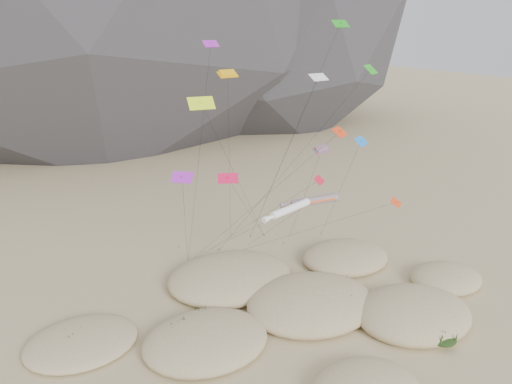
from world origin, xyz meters
TOP-DOWN VIEW (x-y plane):
  - ground at (0.00, 0.00)m, footprint 500.00×500.00m
  - dunes at (-1.33, 4.26)m, footprint 51.77×34.38m
  - dune_grass at (-0.79, 3.78)m, footprint 43.75×28.55m
  - kite_stakes at (3.03, 23.42)m, footprint 21.23×6.36m
  - rainbow_tube_kite at (5.43, 10.63)m, footprint 7.00×13.98m
  - white_tube_kite at (1.04, 8.91)m, footprint 6.89×16.69m
  - orange_parafoil at (-2.19, 16.93)m, footprint 6.17×10.63m
  - multi_parafoil at (7.57, 11.95)m, footprint 4.04×11.59m
  - delta_kites at (3.97, 11.33)m, footprint 28.59×20.46m

SIDE VIEW (x-z plane):
  - ground at x=0.00m, z-range 0.00..0.00m
  - kite_stakes at x=3.03m, z-range 0.00..0.30m
  - dunes at x=-1.33m, z-range -1.12..2.51m
  - dune_grass at x=-0.79m, z-range 0.06..1.60m
  - rainbow_tube_kite at x=5.43m, z-range 4.78..15.96m
  - white_tube_kite at x=1.04m, z-range 4.97..16.31m
  - multi_parafoil at x=7.57m, z-range 7.66..24.22m
  - delta_kites at x=3.97m, z-range 4.09..34.69m
  - orange_parafoil at x=-2.19m, z-range 11.89..37.25m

